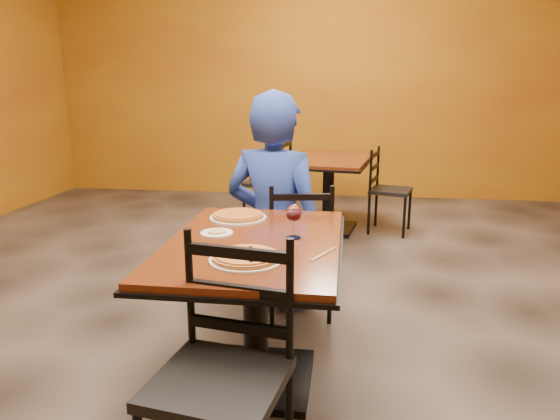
# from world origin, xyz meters

# --- Properties ---
(floor) EXTENTS (7.00, 8.00, 0.01)m
(floor) POSITION_xyz_m (0.00, 0.00, 0.00)
(floor) COLOR black
(floor) RESTS_ON ground
(wall_back) EXTENTS (7.00, 0.01, 3.00)m
(wall_back) POSITION_xyz_m (0.00, 4.00, 1.50)
(wall_back) COLOR #A37012
(wall_back) RESTS_ON ground
(table_main) EXTENTS (0.83, 1.23, 0.75)m
(table_main) POSITION_xyz_m (0.00, -0.50, 0.56)
(table_main) COLOR #622D0F
(table_main) RESTS_ON floor
(table_second) EXTENTS (0.98, 1.29, 0.75)m
(table_second) POSITION_xyz_m (0.24, 2.31, 0.55)
(table_second) COLOR #622D0F
(table_second) RESTS_ON floor
(chair_main_near) EXTENTS (0.50, 0.50, 0.95)m
(chair_main_near) POSITION_xyz_m (0.01, -1.27, 0.48)
(chair_main_near) COLOR black
(chair_main_near) RESTS_ON floor
(chair_main_far) EXTENTS (0.46, 0.46, 0.88)m
(chair_main_far) POSITION_xyz_m (0.13, 0.34, 0.44)
(chair_main_far) COLOR black
(chair_main_far) RESTS_ON floor
(chair_second_left) EXTENTS (0.48, 0.48, 0.95)m
(chair_second_left) POSITION_xyz_m (-0.38, 2.31, 0.48)
(chair_second_left) COLOR black
(chair_second_left) RESTS_ON floor
(chair_second_right) EXTENTS (0.47, 0.47, 0.85)m
(chair_second_right) POSITION_xyz_m (0.87, 2.31, 0.42)
(chair_second_right) COLOR black
(chair_second_right) RESTS_ON floor
(diner) EXTENTS (0.78, 0.61, 1.44)m
(diner) POSITION_xyz_m (-0.04, 0.47, 0.72)
(diner) COLOR navy
(diner) RESTS_ON floor
(plate_main) EXTENTS (0.31, 0.31, 0.01)m
(plate_main) POSITION_xyz_m (0.02, -0.79, 0.76)
(plate_main) COLOR white
(plate_main) RESTS_ON table_main
(pizza_main) EXTENTS (0.28, 0.28, 0.02)m
(pizza_main) POSITION_xyz_m (0.02, -0.79, 0.77)
(pizza_main) COLOR maroon
(pizza_main) RESTS_ON plate_main
(plate_far) EXTENTS (0.31, 0.31, 0.01)m
(plate_far) POSITION_xyz_m (-0.16, -0.13, 0.76)
(plate_far) COLOR white
(plate_far) RESTS_ON table_main
(pizza_far) EXTENTS (0.28, 0.28, 0.02)m
(pizza_far) POSITION_xyz_m (-0.16, -0.13, 0.77)
(pizza_far) COLOR #BD7324
(pizza_far) RESTS_ON plate_far
(side_plate) EXTENTS (0.16, 0.16, 0.01)m
(side_plate) POSITION_xyz_m (-0.20, -0.43, 0.76)
(side_plate) COLOR white
(side_plate) RESTS_ON table_main
(dip) EXTENTS (0.09, 0.09, 0.01)m
(dip) POSITION_xyz_m (-0.20, -0.43, 0.76)
(dip) COLOR tan
(dip) RESTS_ON side_plate
(wine_glass) EXTENTS (0.08, 0.08, 0.18)m
(wine_glass) POSITION_xyz_m (0.18, -0.44, 0.84)
(wine_glass) COLOR white
(wine_glass) RESTS_ON table_main
(fork) EXTENTS (0.10, 0.17, 0.00)m
(fork) POSITION_xyz_m (-0.15, -0.72, 0.75)
(fork) COLOR silver
(fork) RESTS_ON table_main
(knife) EXTENTS (0.11, 0.19, 0.00)m
(knife) POSITION_xyz_m (0.33, -0.66, 0.75)
(knife) COLOR silver
(knife) RESTS_ON table_main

